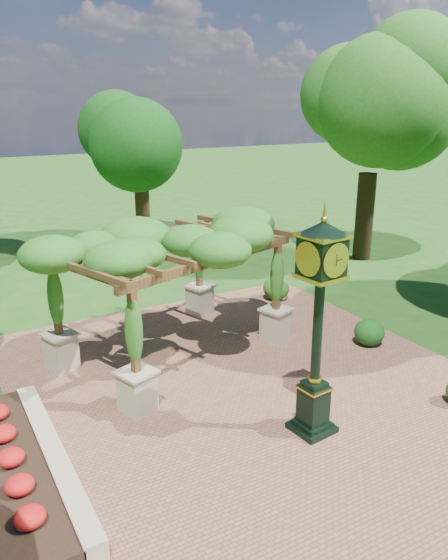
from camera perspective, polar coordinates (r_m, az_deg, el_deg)
ground at (r=11.84m, az=6.19°, el=-13.52°), size 120.00×120.00×0.00m
brick_plaza at (r=12.53m, az=3.48°, el=-11.41°), size 10.00×12.00×0.04m
border_wall at (r=10.56m, az=-17.31°, el=-17.40°), size 0.35×5.00×0.40m
flower_bed at (r=10.49m, az=-22.33°, el=-18.43°), size 1.50×5.00×0.36m
pedestal_clock at (r=10.12m, az=9.88°, el=-3.17°), size 0.92×0.92×4.28m
pergola at (r=13.23m, az=-5.52°, el=3.48°), size 6.33×4.99×3.48m
sundial at (r=19.91m, az=-9.49°, el=1.07°), size 0.60×0.60×0.95m
shrub_mid at (r=14.97m, az=14.95°, el=-5.28°), size 0.96×0.96×0.71m
shrub_back at (r=17.78m, az=5.48°, el=-0.83°), size 1.13×1.13×0.77m
tree_north at (r=24.60m, az=-8.89°, el=15.17°), size 3.67×3.67×7.29m
tree_east_far at (r=22.50m, az=15.39°, el=17.53°), size 4.58×4.58×9.00m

